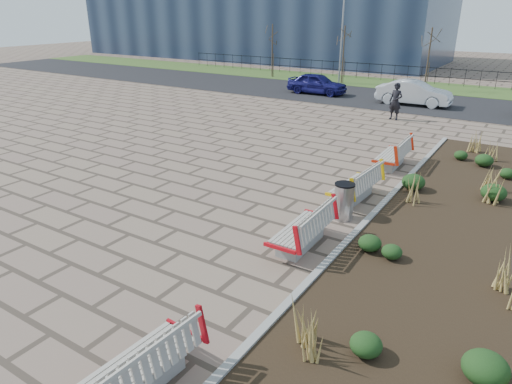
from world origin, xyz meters
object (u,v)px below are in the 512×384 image
Objects in this scene: lamp_west at (341,41)px; bench_c at (354,183)px; bench_a at (133,363)px; pedestrian at (396,101)px; litter_bin at (344,202)px; bench_d at (392,153)px; car_blue at (317,84)px; car_silver at (414,93)px; bench_b at (301,227)px.

bench_c is at bearing -65.84° from lamp_west.
bench_a is 19.51m from pedestrian.
bench_d is at bearing 92.88° from litter_bin.
car_silver reaches higher than car_blue.
car_silver is (-2.31, 11.52, 0.20)m from bench_d.
bench_c is at bearing 100.13° from litter_bin.
bench_b reaches higher than litter_bin.
bench_c is at bearing 88.84° from bench_b.
car_silver is at bearing 99.33° from bench_a.
litter_bin is 16.66m from car_silver.
bench_d is at bearing -170.42° from car_silver.
lamp_west reaches higher than bench_a.
car_blue is (-8.54, 18.73, 0.17)m from bench_b.
car_silver is at bearing -93.62° from car_blue.
bench_a is 7.15m from litter_bin.
bench_c is 2.17× the size of litter_bin.
pedestrian is at bearing 99.98° from bench_a.
pedestrian reaches higher than litter_bin.
bench_d is 0.55× the size of car_blue.
bench_b is at bearing -97.23° from litter_bin.
bench_a is 25.40m from car_blue.
bench_a is 8.53m from bench_c.
car_silver is 0.69× the size of lamp_west.
bench_a is 1.00× the size of bench_c.
lamp_west is at bearing 117.76° from bench_c.
bench_b is 0.55× the size of car_blue.
car_silver is at bearing 98.82° from litter_bin.
litter_bin is (0.25, -1.39, -0.02)m from bench_c.
car_silver is (-0.19, 4.22, -0.20)m from pedestrian.
bench_b is 1.00× the size of bench_c.
bench_d is 1.16× the size of pedestrian.
lamp_west is (-9.00, 16.52, 2.54)m from bench_d.
car_silver is (-2.31, 18.42, 0.20)m from bench_b.
litter_bin is 12.48m from pedestrian.
bench_a and bench_d have the same top height.
bench_c is 15.25m from car_silver.
litter_bin is 18.94m from car_blue.
bench_b and bench_d have the same top height.
car_silver is at bearing 103.85° from pedestrian.
bench_b is at bearing -156.24° from car_blue.
bench_c reaches higher than litter_bin.
lamp_west is (-6.88, 9.21, 2.14)m from pedestrian.
litter_bin is (0.25, -4.94, -0.02)m from bench_d.
bench_c is 1.00× the size of bench_d.
bench_a is 0.51× the size of car_silver.
pedestrian is 0.47× the size of car_blue.
bench_a is 1.16× the size of pedestrian.
lamp_west reaches higher than bench_b.
litter_bin is at bearing -88.46° from bench_d.
bench_a is at bearing -91.99° from litter_bin.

